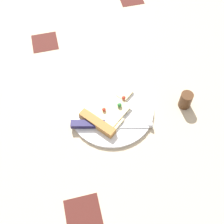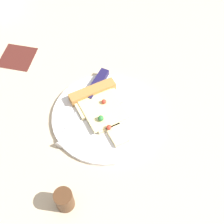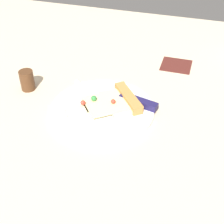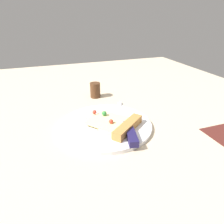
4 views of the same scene
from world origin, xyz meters
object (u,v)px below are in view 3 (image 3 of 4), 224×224
Objects in this scene: knife at (122,97)px; plate at (102,109)px; pepper_shaker at (27,80)px; pizza_slice at (112,103)px.

plate is at bearing 157.23° from knife.
plate is 4.65× the size of pepper_shaker.
knife is at bearing -66.12° from pizza_slice.
plate is 1.08× the size of knife.
pizza_slice reaches higher than plate.
pizza_slice is at bearing 166.55° from knife.
pizza_slice is 0.77× the size of knife.
pepper_shaker reaches higher than knife.
knife is at bearing -126.42° from plate.
knife is 26.22cm from pepper_shaker.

